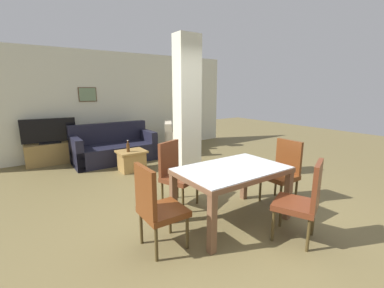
% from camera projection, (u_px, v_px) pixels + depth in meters
% --- Properties ---
extents(ground_plane, '(18.00, 18.00, 0.00)m').
position_uv_depth(ground_plane, '(231.00, 220.00, 3.50)').
color(ground_plane, brown).
extents(back_wall, '(7.20, 0.09, 2.70)m').
position_uv_depth(back_wall, '(114.00, 103.00, 6.96)').
color(back_wall, beige).
rests_on(back_wall, ground_plane).
extents(divider_pillar, '(0.45, 0.31, 2.70)m').
position_uv_depth(divider_pillar, '(187.00, 110.00, 4.79)').
color(divider_pillar, beige).
rests_on(divider_pillar, ground_plane).
extents(dining_table, '(1.42, 0.91, 0.75)m').
position_uv_depth(dining_table, '(232.00, 180.00, 3.37)').
color(dining_table, brown).
rests_on(dining_table, ground_plane).
extents(dining_chair_head_left, '(0.46, 0.46, 0.97)m').
position_uv_depth(dining_chair_head_left, '(156.00, 205.00, 2.77)').
color(dining_chair_head_left, brown).
rests_on(dining_chair_head_left, ground_plane).
extents(dining_chair_far_left, '(0.60, 0.60, 0.97)m').
position_uv_depth(dining_chair_far_left, '(175.00, 171.00, 3.89)').
color(dining_chair_far_left, brown).
rests_on(dining_chair_far_left, ground_plane).
extents(dining_chair_near_right, '(0.61, 0.61, 0.97)m').
position_uv_depth(dining_chair_near_right, '(303.00, 199.00, 2.93)').
color(dining_chair_near_right, '#622C18').
rests_on(dining_chair_near_right, ground_plane).
extents(dining_chair_head_right, '(0.46, 0.46, 0.97)m').
position_uv_depth(dining_chair_head_right, '(283.00, 169.00, 3.98)').
color(dining_chair_head_right, '#602F13').
rests_on(dining_chair_head_right, ground_plane).
extents(sofa, '(1.89, 0.91, 0.91)m').
position_uv_depth(sofa, '(114.00, 149.00, 6.27)').
color(sofa, black).
rests_on(sofa, ground_plane).
extents(armchair, '(1.17, 1.18, 0.86)m').
position_uv_depth(armchair, '(179.00, 142.00, 7.06)').
color(armchair, beige).
rests_on(armchair, ground_plane).
extents(coffee_table, '(0.59, 0.50, 0.44)m').
position_uv_depth(coffee_table, '(132.00, 160.00, 5.56)').
color(coffee_table, '#9E783F').
rests_on(coffee_table, ground_plane).
extents(bottle, '(0.07, 0.07, 0.25)m').
position_uv_depth(bottle, '(128.00, 147.00, 5.40)').
color(bottle, '#4C2D14').
rests_on(bottle, coffee_table).
extents(tv_stand, '(1.09, 0.40, 0.50)m').
position_uv_depth(tv_stand, '(52.00, 153.00, 6.05)').
color(tv_stand, olive).
rests_on(tv_stand, ground_plane).
extents(tv_screen, '(1.14, 0.25, 0.58)m').
position_uv_depth(tv_screen, '(49.00, 131.00, 5.94)').
color(tv_screen, black).
rests_on(tv_screen, tv_stand).
extents(floor_lamp, '(0.31, 0.31, 1.67)m').
position_uv_depth(floor_lamp, '(185.00, 101.00, 7.45)').
color(floor_lamp, '#B7B7BC').
rests_on(floor_lamp, ground_plane).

